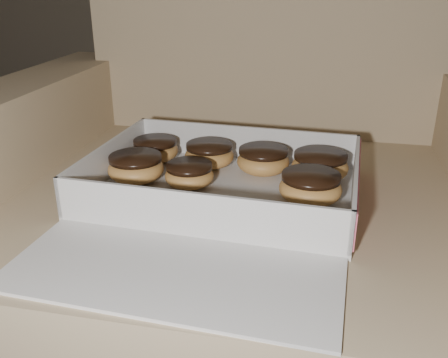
% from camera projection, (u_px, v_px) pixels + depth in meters
% --- Properties ---
extents(armchair, '(1.01, 0.85, 1.05)m').
position_uv_depth(armchair, '(245.00, 237.00, 1.00)').
color(armchair, tan).
rests_on(armchair, floor).
extents(bakery_box, '(0.46, 0.53, 0.07)m').
position_uv_depth(bakery_box, '(219.00, 198.00, 0.81)').
color(bakery_box, silver).
rests_on(bakery_box, armchair).
extents(donut_a, '(0.09, 0.09, 0.05)m').
position_uv_depth(donut_a, '(209.00, 154.00, 0.94)').
color(donut_a, gold).
rests_on(donut_a, bakery_box).
extents(donut_b, '(0.09, 0.09, 0.04)m').
position_uv_depth(donut_b, '(155.00, 149.00, 0.97)').
color(donut_b, gold).
rests_on(donut_b, bakery_box).
extents(donut_c, '(0.10, 0.10, 0.05)m').
position_uv_depth(donut_c, '(310.00, 187.00, 0.79)').
color(donut_c, gold).
rests_on(donut_c, bakery_box).
extents(donut_d, '(0.08, 0.08, 0.04)m').
position_uv_depth(donut_d, '(189.00, 174.00, 0.85)').
color(donut_d, gold).
rests_on(donut_d, bakery_box).
extents(donut_e, '(0.10, 0.10, 0.05)m').
position_uv_depth(donut_e, '(320.00, 165.00, 0.88)').
color(donut_e, gold).
rests_on(donut_e, bakery_box).
extents(donut_f, '(0.10, 0.10, 0.05)m').
position_uv_depth(donut_f, '(263.00, 160.00, 0.91)').
color(donut_f, gold).
rests_on(donut_f, bakery_box).
extents(donut_g, '(0.10, 0.10, 0.05)m').
position_uv_depth(donut_g, '(136.00, 167.00, 0.87)').
color(donut_g, gold).
rests_on(donut_g, bakery_box).
extents(crumb_a, '(0.01, 0.01, 0.00)m').
position_uv_depth(crumb_a, '(178.00, 192.00, 0.83)').
color(crumb_a, black).
rests_on(crumb_a, bakery_box).
extents(crumb_b, '(0.01, 0.01, 0.00)m').
position_uv_depth(crumb_b, '(140.00, 213.00, 0.77)').
color(crumb_b, black).
rests_on(crumb_b, bakery_box).
extents(crumb_c, '(0.01, 0.01, 0.00)m').
position_uv_depth(crumb_c, '(312.00, 212.00, 0.77)').
color(crumb_c, black).
rests_on(crumb_c, bakery_box).
extents(crumb_d, '(0.01, 0.01, 0.00)m').
position_uv_depth(crumb_d, '(220.00, 201.00, 0.80)').
color(crumb_d, black).
rests_on(crumb_d, bakery_box).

